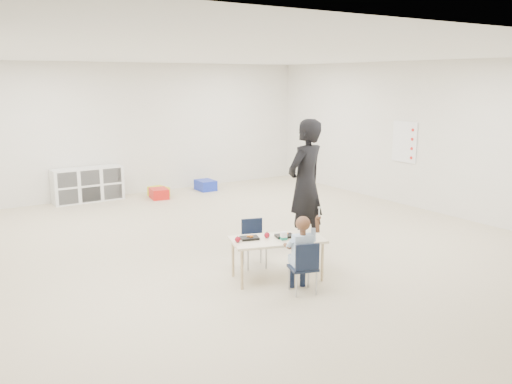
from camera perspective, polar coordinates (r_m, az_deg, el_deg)
room at (r=7.98m, az=-0.61°, el=4.16°), size 9.00×9.02×2.80m
table at (r=6.82m, az=2.24°, el=-6.99°), size 1.27×0.89×0.53m
chair_near at (r=6.40m, az=4.95°, el=-7.85°), size 0.38×0.36×0.63m
chair_far at (r=7.22m, az=-0.16°, el=-5.49°), size 0.38×0.36×0.63m
child at (r=6.34m, az=4.98°, el=-6.31°), size 0.53×0.53×0.99m
lunch_tray_near at (r=6.80m, az=3.02°, el=-4.64°), size 0.26×0.22×0.03m
lunch_tray_far at (r=6.70m, az=-0.69°, el=-4.87°), size 0.26×0.22×0.03m
milk_carton at (r=6.66m, az=2.93°, el=-4.68°), size 0.09×0.09×0.10m
bread_roll at (r=6.74m, az=5.05°, el=-4.66°), size 0.09×0.09×0.07m
apple_near at (r=6.75m, az=1.16°, el=-4.56°), size 0.07×0.07×0.07m
apple_far at (r=6.57m, az=-1.94°, el=-5.02°), size 0.07×0.07×0.07m
cubby_shelf at (r=11.56m, az=-17.27°, el=0.76°), size 1.40×0.40×0.70m
rules_poster at (r=11.05m, az=15.36°, el=5.11°), size 0.02×0.60×0.80m
adult at (r=7.95m, az=5.23°, el=0.82°), size 0.79×0.63×1.91m
bin_red at (r=11.53m, az=-10.17°, el=-0.16°), size 0.40×0.48×0.21m
bin_yellow at (r=11.76m, az=-10.22°, el=0.05°), size 0.38×0.45×0.20m
bin_blue at (r=12.24m, az=-5.33°, el=0.72°), size 0.37×0.47×0.23m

